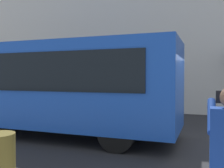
# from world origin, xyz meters

# --- Properties ---
(ground_plane) EXTENTS (60.00, 60.00, 0.00)m
(ground_plane) POSITION_xyz_m (0.00, 0.00, 0.00)
(ground_plane) COLOR #232326
(building_facade_far) EXTENTS (28.00, 1.55, 12.00)m
(building_facade_far) POSITION_xyz_m (-0.02, -6.80, 5.99)
(building_facade_far) COLOR beige
(building_facade_far) RESTS_ON ground_plane
(red_bus) EXTENTS (9.05, 2.54, 3.08)m
(red_bus) POSITION_xyz_m (4.90, 0.25, 1.68)
(red_bus) COLOR #1947AD
(red_bus) RESTS_ON ground_plane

